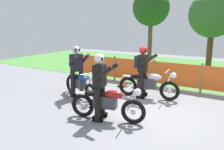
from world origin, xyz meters
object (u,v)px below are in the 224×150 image
Objects in this scene: rider_third at (100,84)px; traffic_cone at (122,80)px; motorcycle_lead at (80,84)px; rider_lead at (77,68)px; motorcycle_trailing at (149,84)px; motorcycle_third at (108,103)px; rider_trailing at (142,69)px.

rider_third is 3.19× the size of traffic_cone.
rider_lead is (-0.20, 0.08, 0.51)m from motorcycle_lead.
motorcycle_trailing is at bearing 68.70° from rider_third.
motorcycle_third is (1.76, -1.10, 0.01)m from motorcycle_lead.
rider_lead is 3.19× the size of traffic_cone.
rider_lead and rider_trailing have the same top height.
rider_trailing is at bearing 50.25° from rider_lead.
motorcycle_trailing is 1.04× the size of motorcycle_third.
rider_third is at bearing -70.93° from traffic_cone.
motorcycle_third is 1.15× the size of rider_lead.
rider_trailing reaches higher than motorcycle_third.
traffic_cone is at bearing 91.02° from rider_lead.
rider_third is (-0.13, -2.23, -0.03)m from rider_trailing.
motorcycle_third is at bearing -8.78° from rider_lead.
motorcycle_third is 2.34m from rider_lead.
rider_third reaches higher than traffic_cone.
rider_trailing is (-0.22, -0.03, 0.49)m from motorcycle_trailing.
rider_lead is (-1.96, 1.17, 0.50)m from motorcycle_third.
rider_trailing is (1.91, 1.02, 0.00)m from rider_lead.
rider_trailing reaches higher than motorcycle_lead.
motorcycle_lead is 2.23m from motorcycle_trailing.
motorcycle_third reaches higher than motorcycle_lead.
motorcycle_third is at bearing 0.57° from rider_third.
rider_trailing is at bearing -179.49° from motorcycle_trailing.
rider_trailing is at bearing 54.81° from motorcycle_lead.
traffic_cone is (0.71, 1.84, -0.69)m from rider_lead.
motorcycle_third is 2.25m from rider_trailing.
traffic_cone is (-1.24, 3.02, -0.19)m from motorcycle_third.
traffic_cone is (-1.19, 0.83, -0.69)m from rider_trailing.
rider_third is at bearing -12.30° from rider_lead.
motorcycle_lead is at bearing -105.07° from traffic_cone.
rider_lead is at bearing -158.86° from rider_trailing.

